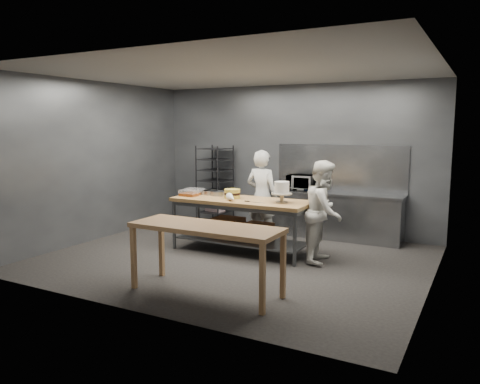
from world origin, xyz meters
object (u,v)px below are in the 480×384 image
at_px(chef_right, 324,211).
at_px(microwave, 302,182).
at_px(speed_rack, 215,187).
at_px(layer_cake, 232,194).
at_px(frosted_cake_stand, 282,189).
at_px(work_table, 241,219).
at_px(chef_behind, 262,196).
at_px(near_counter, 206,232).

bearing_deg(chef_right, microwave, 26.62).
relative_size(speed_rack, layer_cake, 6.39).
relative_size(frosted_cake_stand, layer_cake, 1.27).
height_order(work_table, speed_rack, speed_rack).
bearing_deg(frosted_cake_stand, chef_behind, 132.26).
xyz_separation_m(chef_right, microwave, (-1.00, 1.63, 0.24)).
bearing_deg(microwave, chef_right, -58.47).
xyz_separation_m(frosted_cake_stand, layer_cake, (-0.95, 0.04, -0.14)).
relative_size(near_counter, layer_cake, 7.31).
bearing_deg(microwave, work_table, -104.65).
distance_m(near_counter, layer_cake, 2.18).
distance_m(speed_rack, chef_behind, 1.76).
relative_size(speed_rack, chef_right, 1.08).
distance_m(near_counter, speed_rack, 4.24).
distance_m(chef_right, microwave, 1.93).
height_order(near_counter, layer_cake, layer_cake).
bearing_deg(speed_rack, near_counter, -60.34).
height_order(speed_rack, frosted_cake_stand, speed_rack).
bearing_deg(microwave, chef_behind, -114.63).
bearing_deg(work_table, layer_cake, -179.39).
relative_size(chef_behind, layer_cake, 6.31).
xyz_separation_m(speed_rack, chef_behind, (1.54, -0.85, 0.01)).
relative_size(speed_rack, microwave, 3.23).
height_order(chef_behind, microwave, chef_behind).
relative_size(work_table, chef_behind, 1.39).
distance_m(speed_rack, chef_right, 3.35).
bearing_deg(speed_rack, chef_right, -27.62).
distance_m(microwave, layer_cake, 1.83).
bearing_deg(frosted_cake_stand, microwave, 100.47).
height_order(work_table, microwave, microwave).
bearing_deg(chef_behind, microwave, -110.59).
xyz_separation_m(near_counter, chef_right, (0.88, 2.13, -0.00)).
bearing_deg(layer_cake, work_table, 0.61).
height_order(speed_rack, layer_cake, speed_rack).
bearing_deg(chef_behind, near_counter, 105.15).
distance_m(speed_rack, frosted_cake_stand, 2.86).
height_order(speed_rack, chef_behind, speed_rack).
relative_size(near_counter, chef_right, 1.23).
bearing_deg(chef_behind, layer_cake, 80.13).
height_order(frosted_cake_stand, layer_cake, frosted_cake_stand).
height_order(near_counter, microwave, microwave).
bearing_deg(speed_rack, chef_behind, -29.00).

